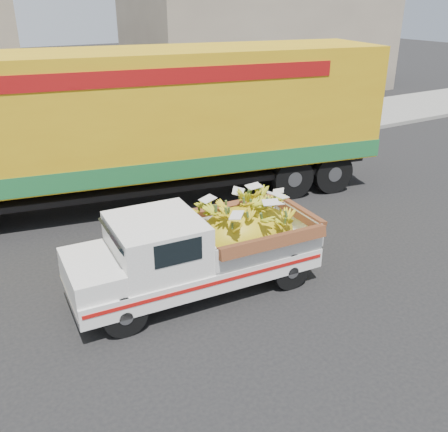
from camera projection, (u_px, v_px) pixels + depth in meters
ground at (140, 330)px, 8.07m from camera, size 100.00×100.00×0.00m
curb at (37, 187)px, 13.86m from camera, size 60.00×0.25×0.15m
sidewalk at (22, 167)px, 15.50m from camera, size 60.00×4.00×0.14m
building_right at (265, 35)px, 26.31m from camera, size 14.00×6.00×6.00m
pickup_truck at (212, 246)px, 8.96m from camera, size 4.55×1.96×1.55m
semi_trailer at (151, 121)px, 12.28m from camera, size 12.08×4.79×3.80m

